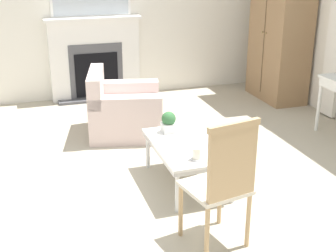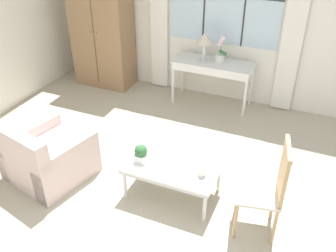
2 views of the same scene
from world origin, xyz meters
The scene contains 11 objects.
ground_plane centered at (0.00, 0.00, 0.00)m, with size 14.00×14.00×0.00m, color #B2A893.
wall_back_windowed centered at (0.00, 3.02, 1.40)m, with size 7.20×0.14×2.80m.
armoire centered at (-2.04, 2.69, 1.07)m, with size 1.08×0.58×2.13m.
console_table centered at (-0.03, 2.69, 0.65)m, with size 1.28×0.50×0.74m.
table_lamp centered at (-0.18, 2.66, 1.09)m, with size 0.25×0.25×0.47m.
potted_orchid centered at (0.06, 2.75, 0.90)m, with size 0.18×0.14×0.43m.
armchair_upholstered centered at (-1.30, 0.09, 0.28)m, with size 1.07×1.05×0.81m.
side_chair_wooden centered at (1.32, 0.27, 0.60)m, with size 0.52×0.52×1.07m.
coffee_table centered at (0.23, 0.39, 0.39)m, with size 1.06×0.64×0.43m.
potted_plant_small centered at (-0.12, 0.31, 0.54)m, with size 0.15×0.15×0.22m.
pillar_candle centered at (0.60, 0.34, 0.48)m, with size 0.11×0.11×0.13m.
Camera 2 is at (1.49, -2.68, 3.05)m, focal length 40.00 mm.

